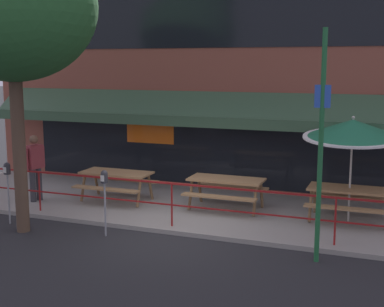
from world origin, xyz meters
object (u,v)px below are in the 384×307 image
object	(u,v)px
picnic_table_centre	(226,185)
parking_meter_near	(7,174)
parking_meter_far	(104,183)
street_sign_pole	(321,145)
pedestrian_walking	(35,164)
picnic_table_right	(349,195)
patio_umbrella_right	(353,129)
picnic_table_left	(117,178)

from	to	relation	value
picnic_table_centre	parking_meter_near	bearing A→B (deg)	-149.09
parking_meter_far	street_sign_pole	world-z (taller)	street_sign_pole
picnic_table_centre	parking_meter_far	world-z (taller)	parking_meter_far
pedestrian_walking	parking_meter_near	bearing A→B (deg)	-73.54
picnic_table_right	patio_umbrella_right	xyz separation A→B (m)	(0.00, 0.02, 1.47)
patio_umbrella_right	pedestrian_walking	xyz separation A→B (m)	(-7.68, -1.02, -1.12)
street_sign_pole	picnic_table_left	bearing A→B (deg)	157.42
picnic_table_right	street_sign_pole	world-z (taller)	street_sign_pole
parking_meter_near	parking_meter_far	world-z (taller)	same
pedestrian_walking	parking_meter_near	world-z (taller)	pedestrian_walking
picnic_table_right	parking_meter_far	size ratio (longest dim) A/B	1.27
street_sign_pole	parking_meter_near	bearing A→B (deg)	-179.07
pedestrian_walking	street_sign_pole	size ratio (longest dim) A/B	0.41
picnic_table_left	street_sign_pole	size ratio (longest dim) A/B	0.43
patio_umbrella_right	picnic_table_right	bearing A→B (deg)	-90.00
parking_meter_far	street_sign_pole	bearing A→B (deg)	1.33
picnic_table_centre	pedestrian_walking	bearing A→B (deg)	-168.37
pedestrian_walking	street_sign_pole	xyz separation A→B (m)	(7.33, -1.49, 1.11)
parking_meter_near	street_sign_pole	distance (m)	6.93
picnic_table_left	parking_meter_far	bearing A→B (deg)	-66.48
patio_umbrella_right	parking_meter_far	distance (m)	5.49
parking_meter_near	street_sign_pole	world-z (taller)	street_sign_pole
picnic_table_centre	patio_umbrella_right	bearing A→B (deg)	0.59
picnic_table_centre	street_sign_pole	bearing A→B (deg)	-44.59
picnic_table_left	patio_umbrella_right	bearing A→B (deg)	2.73
picnic_table_centre	patio_umbrella_right	distance (m)	3.23
picnic_table_centre	parking_meter_far	distance (m)	3.21
parking_meter_near	parking_meter_far	bearing A→B (deg)	0.22
pedestrian_walking	street_sign_pole	distance (m)	7.56
picnic_table_right	parking_meter_far	bearing A→B (deg)	-151.15
picnic_table_right	patio_umbrella_right	size ratio (longest dim) A/B	0.75
parking_meter_far	street_sign_pole	xyz separation A→B (m)	(4.37, 0.10, 1.02)
picnic_table_left	parking_meter_near	xyz separation A→B (m)	(-1.47, -2.35, 0.44)
parking_meter_far	pedestrian_walking	bearing A→B (deg)	151.66
picnic_table_centre	picnic_table_right	size ratio (longest dim) A/B	1.00
parking_meter_near	street_sign_pole	bearing A→B (deg)	0.93
picnic_table_centre	picnic_table_right	world-z (taller)	same
pedestrian_walking	street_sign_pole	world-z (taller)	street_sign_pole
picnic_table_left	patio_umbrella_right	distance (m)	5.93
picnic_table_left	street_sign_pole	distance (m)	6.02
parking_meter_far	patio_umbrella_right	bearing A→B (deg)	29.00
picnic_table_left	picnic_table_right	xyz separation A→B (m)	(5.74, 0.26, 0.00)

